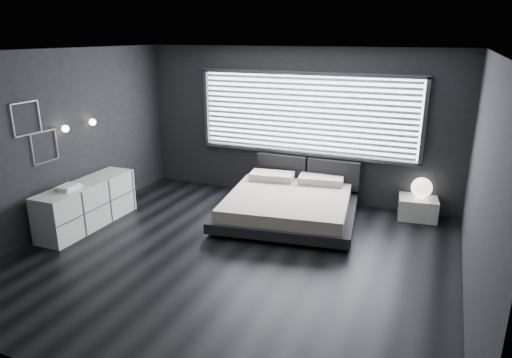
% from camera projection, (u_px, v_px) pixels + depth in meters
% --- Properties ---
extents(room, '(6.04, 6.00, 2.80)m').
position_uv_depth(room, '(231.00, 161.00, 6.03)').
color(room, black).
rests_on(room, ground).
extents(window, '(4.14, 0.09, 1.52)m').
position_uv_depth(window, '(306.00, 115.00, 8.26)').
color(window, white).
rests_on(window, ground).
extents(headboard, '(1.96, 0.16, 0.52)m').
position_uv_depth(headboard, '(307.00, 171.00, 8.50)').
color(headboard, black).
rests_on(headboard, ground).
extents(sconce_near, '(0.18, 0.11, 0.11)m').
position_uv_depth(sconce_near, '(65.00, 129.00, 7.08)').
color(sconce_near, silver).
rests_on(sconce_near, ground).
extents(sconce_far, '(0.18, 0.11, 0.11)m').
position_uv_depth(sconce_far, '(92.00, 122.00, 7.61)').
color(sconce_far, silver).
rests_on(sconce_far, ground).
extents(wall_art_upper, '(0.01, 0.48, 0.48)m').
position_uv_depth(wall_art_upper, '(26.00, 119.00, 6.51)').
color(wall_art_upper, '#47474C').
rests_on(wall_art_upper, ground).
extents(wall_art_lower, '(0.01, 0.48, 0.48)m').
position_uv_depth(wall_art_lower, '(45.00, 147.00, 6.87)').
color(wall_art_lower, '#47474C').
rests_on(wall_art_lower, ground).
extents(bed, '(2.49, 2.40, 0.57)m').
position_uv_depth(bed, '(288.00, 204.00, 7.67)').
color(bed, black).
rests_on(bed, ground).
extents(nightstand, '(0.69, 0.60, 0.37)m').
position_uv_depth(nightstand, '(418.00, 208.00, 7.75)').
color(nightstand, silver).
rests_on(nightstand, ground).
extents(orb_lamp, '(0.35, 0.35, 0.35)m').
position_uv_depth(orb_lamp, '(422.00, 188.00, 7.67)').
color(orb_lamp, white).
rests_on(orb_lamp, nightstand).
extents(dresser, '(0.53, 1.84, 0.73)m').
position_uv_depth(dresser, '(87.00, 204.00, 7.39)').
color(dresser, silver).
rests_on(dresser, ground).
extents(book_stack, '(0.27, 0.36, 0.07)m').
position_uv_depth(book_stack, '(68.00, 187.00, 6.97)').
color(book_stack, white).
rests_on(book_stack, dresser).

